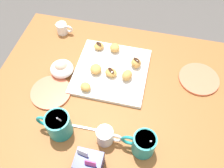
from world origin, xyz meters
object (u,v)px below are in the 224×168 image
at_px(sugar_caddy, 89,163).
at_px(chocolate_sauce_pitcher, 62,28).
at_px(beignet_0, 96,69).
at_px(pastry_plate_square, 111,71).
at_px(cream_pitcher_white, 105,136).
at_px(saucer_coral_left, 199,79).
at_px(coffee_mug_teal_right, 58,124).
at_px(beignet_2, 127,75).
at_px(beignet_4, 99,46).
at_px(beignet_1, 136,63).
at_px(beignet_3, 115,48).
at_px(coffee_mug_teal_left, 143,144).
at_px(ice_cream_bowl, 62,68).
at_px(dining_table, 113,108).
at_px(beignet_5, 111,73).
at_px(beignet_6, 86,87).
at_px(saucer_coral_right, 51,92).

height_order(sugar_caddy, chocolate_sauce_pitcher, sugar_caddy).
bearing_deg(beignet_0, pastry_plate_square, -158.41).
bearing_deg(cream_pitcher_white, saucer_coral_left, -132.35).
height_order(coffee_mug_teal_right, beignet_2, coffee_mug_teal_right).
relative_size(beignet_0, beignet_4, 1.18).
height_order(beignet_1, beignet_3, beignet_1).
bearing_deg(chocolate_sauce_pitcher, beignet_2, 149.39).
distance_m(sugar_caddy, beignet_1, 0.47).
xyz_separation_m(cream_pitcher_white, saucer_coral_left, (-0.33, -0.36, -0.03)).
relative_size(coffee_mug_teal_right, beignet_0, 2.85).
distance_m(beignet_0, beignet_3, 0.15).
xyz_separation_m(pastry_plate_square, beignet_1, (-0.10, -0.05, 0.03)).
xyz_separation_m(coffee_mug_teal_left, beignet_3, (0.20, -0.43, -0.02)).
bearing_deg(ice_cream_bowl, beignet_2, -175.23).
height_order(coffee_mug_teal_right, beignet_1, coffee_mug_teal_right).
height_order(cream_pitcher_white, ice_cream_bowl, same).
height_order(dining_table, ice_cream_bowl, ice_cream_bowl).
bearing_deg(saucer_coral_left, beignet_5, 11.04).
xyz_separation_m(cream_pitcher_white, chocolate_sauce_pitcher, (0.35, -0.50, -0.01)).
xyz_separation_m(dining_table, beignet_6, (0.11, 0.01, 0.15)).
xyz_separation_m(coffee_mug_teal_right, chocolate_sauce_pitcher, (0.17, -0.51, -0.02)).
bearing_deg(dining_table, cream_pitcher_white, 94.79).
bearing_deg(ice_cream_bowl, beignet_3, -139.71).
xyz_separation_m(sugar_caddy, beignet_5, (0.02, -0.39, -0.01)).
distance_m(cream_pitcher_white, saucer_coral_left, 0.49).
bearing_deg(beignet_4, dining_table, 118.50).
bearing_deg(beignet_0, dining_table, 139.46).
xyz_separation_m(saucer_coral_left, saucer_coral_right, (0.60, 0.21, 0.00)).
bearing_deg(coffee_mug_teal_left, coffee_mug_teal_right, 0.00).
xyz_separation_m(dining_table, saucer_coral_left, (-0.34, -0.15, 0.13)).
xyz_separation_m(beignet_2, beignet_6, (0.15, 0.09, -0.00)).
height_order(chocolate_sauce_pitcher, beignet_3, chocolate_sauce_pitcher).
relative_size(dining_table, ice_cream_bowl, 10.42).
bearing_deg(sugar_caddy, beignet_4, -78.56).
bearing_deg(beignet_1, saucer_coral_right, 33.29).
relative_size(ice_cream_bowl, beignet_4, 2.20).
bearing_deg(saucer_coral_left, coffee_mug_teal_left, 62.03).
xyz_separation_m(pastry_plate_square, ice_cream_bowl, (0.21, 0.05, 0.02)).
height_order(coffee_mug_teal_left, saucer_coral_right, coffee_mug_teal_left).
relative_size(ice_cream_bowl, beignet_5, 1.88).
height_order(coffee_mug_teal_left, saucer_coral_left, coffee_mug_teal_left).
bearing_deg(beignet_5, beignet_6, 48.72).
bearing_deg(saucer_coral_right, coffee_mug_teal_left, 159.53).
relative_size(beignet_1, beignet_4, 1.07).
bearing_deg(pastry_plate_square, beignet_4, -52.91).
bearing_deg(coffee_mug_teal_left, dining_table, -53.77).
distance_m(saucer_coral_left, beignet_1, 0.28).
bearing_deg(beignet_5, pastry_plate_square, -79.35).
bearing_deg(pastry_plate_square, ice_cream_bowl, 13.90).
bearing_deg(beignet_1, cream_pitcher_white, 82.24).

